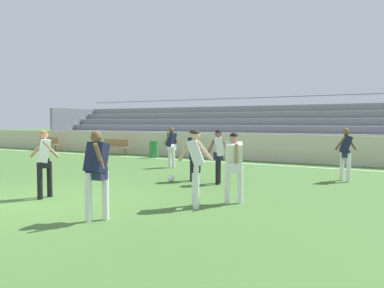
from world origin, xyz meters
name	(u,v)px	position (x,y,z in m)	size (l,w,h in m)	color
ground_plane	(34,202)	(0.00, 0.00, 0.00)	(160.00, 160.00, 0.00)	#477033
field_line_sideline	(221,162)	(0.00, 10.24, 0.00)	(44.00, 0.12, 0.01)	white
sideline_wall	(235,147)	(0.00, 11.76, 0.64)	(48.00, 0.16, 1.29)	beige
bleacher_stand	(231,128)	(-1.65, 15.03, 1.52)	(26.07, 4.69, 3.44)	#B2B2B7
bench_near_bin	(115,145)	(-6.96, 10.82, 0.55)	(1.80, 0.40, 0.90)	#99754C
bench_far_right	(48,143)	(-12.58, 10.82, 0.55)	(1.80, 0.40, 0.90)	#99754C
trash_bin	(154,149)	(-4.08, 10.57, 0.45)	(0.47, 0.47, 0.90)	#2D7F3D
player_dark_deep_cover	(192,151)	(1.65, 4.66, 0.96)	(0.62, 0.49, 1.62)	black
player_white_challenging	(218,152)	(2.62, 4.54, 0.98)	(0.62, 0.48, 1.65)	black
player_white_dropping_back	(44,158)	(-0.13, 0.44, 1.00)	(0.71, 0.48, 1.68)	black
player_dark_wide_left	(172,144)	(-0.89, 7.35, 0.98)	(0.50, 0.45, 1.66)	white
player_white_on_ball	(195,161)	(3.59, 1.41, 1.02)	(0.72, 0.52, 1.71)	white
player_dark_overlapping	(97,167)	(2.54, -0.54, 1.03)	(0.44, 0.51, 1.72)	white
player_white_wide_right	(234,161)	(4.16, 2.19, 0.97)	(0.51, 0.61, 1.64)	white
player_dark_trailing_run	(346,150)	(5.89, 7.02, 1.00)	(0.64, 0.46, 1.68)	white
soccer_ball	(171,178)	(1.18, 4.12, 0.11)	(0.22, 0.22, 0.22)	white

